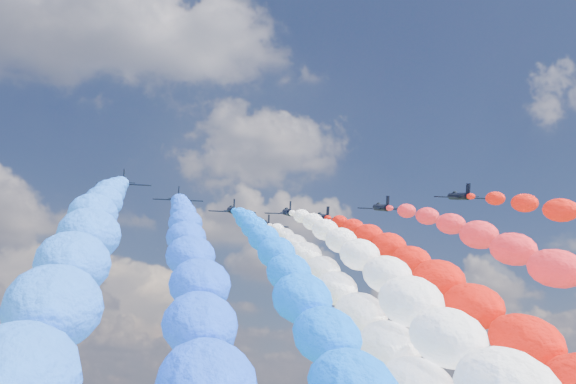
{
  "coord_description": "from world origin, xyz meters",
  "views": [
    {
      "loc": [
        -21.5,
        -116.87,
        60.93
      ],
      "look_at": [
        0.0,
        4.0,
        95.99
      ],
      "focal_mm": 46.81,
      "sensor_mm": 36.0,
      "label": 1
    }
  ],
  "objects": [
    {
      "name": "jet_0",
      "position": [
        -26.9,
        -3.57,
        93.99
      ],
      "size": [
        8.19,
        11.22,
        5.27
      ],
      "primitive_type": null,
      "rotation": [
        0.27,
        0.0,
        0.0
      ],
      "color": "black"
    },
    {
      "name": "trail_0",
      "position": [
        -26.9,
        -63.3,
        68.83
      ],
      "size": [
        6.46,
        116.97,
        54.27
      ],
      "primitive_type": null,
      "color": "blue"
    },
    {
      "name": "jet_1",
      "position": [
        -18.5,
        4.23,
        93.99
      ],
      "size": [
        8.27,
        11.28,
        5.27
      ],
      "primitive_type": null,
      "rotation": [
        0.27,
        0.0,
        -0.01
      ],
      "color": "black"
    },
    {
      "name": "trail_1",
      "position": [
        -18.5,
        -55.5,
        68.83
      ],
      "size": [
        6.46,
        116.97,
        54.27
      ],
      "primitive_type": null,
      "color": "blue"
    },
    {
      "name": "jet_2",
      "position": [
        -8.88,
        10.36,
        93.99
      ],
      "size": [
        8.31,
        11.3,
        5.27
      ],
      "primitive_type": null,
      "rotation": [
        0.27,
        0.0,
        -0.01
      ],
      "color": "black"
    },
    {
      "name": "trail_2",
      "position": [
        -8.88,
        -49.37,
        68.83
      ],
      "size": [
        6.46,
        116.97,
        54.27
      ],
      "primitive_type": null,
      "color": "#0763FF"
    },
    {
      "name": "jet_3",
      "position": [
        1.02,
        10.04,
        93.99
      ],
      "size": [
        8.83,
        11.67,
        5.27
      ],
      "primitive_type": null,
      "rotation": [
        0.27,
        0.0,
        -0.06
      ],
      "color": "black"
    },
    {
      "name": "trail_3",
      "position": [
        1.02,
        -49.69,
        68.83
      ],
      "size": [
        6.46,
        116.97,
        54.27
      ],
      "primitive_type": null,
      "color": "white"
    },
    {
      "name": "jet_4",
      "position": [
        -1.31,
        20.19,
        93.99
      ],
      "size": [
        8.52,
        11.45,
        5.27
      ],
      "primitive_type": null,
      "rotation": [
        0.27,
        0.0,
        -0.03
      ],
      "color": "black"
    },
    {
      "name": "trail_4",
      "position": [
        -1.31,
        -39.54,
        68.83
      ],
      "size": [
        6.46,
        116.97,
        54.27
      ],
      "primitive_type": null,
      "color": "white"
    },
    {
      "name": "jet_5",
      "position": [
        7.85,
        12.48,
        93.99
      ],
      "size": [
        8.59,
        11.5,
        5.27
      ],
      "primitive_type": null,
      "rotation": [
        0.27,
        0.0,
        0.04
      ],
      "color": "black"
    },
    {
      "name": "trail_5",
      "position": [
        7.85,
        -47.25,
        68.83
      ],
      "size": [
        6.46,
        116.97,
        54.27
      ],
      "primitive_type": null,
      "color": "red"
    },
    {
      "name": "jet_6",
      "position": [
        16.44,
        3.9,
        93.99
      ],
      "size": [
        8.45,
        11.4,
        5.27
      ],
      "primitive_type": null,
      "rotation": [
        0.27,
        0.0,
        -0.02
      ],
      "color": "black"
    },
    {
      "name": "jet_7",
      "position": [
        26.85,
        -5.35,
        93.99
      ],
      "size": [
        8.46,
        11.41,
        5.27
      ],
      "primitive_type": null,
      "rotation": [
        0.27,
        0.0,
        -0.03
      ],
      "color": "black"
    }
  ]
}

